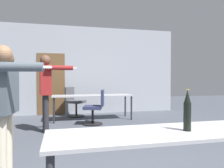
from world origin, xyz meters
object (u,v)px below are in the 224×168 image
person_left_plaid (8,91)px  office_chair_mid_tucked (74,103)px  person_near_casual (46,85)px  beer_bottle (187,111)px  person_center_tall (4,98)px  office_chair_far_left (96,108)px

person_left_plaid → office_chair_mid_tucked: person_left_plaid is taller
person_near_casual → person_left_plaid: bearing=-28.7°
person_near_casual → office_chair_mid_tucked: (0.76, 1.91, -0.61)m
person_near_casual → beer_bottle: (1.42, -3.35, -0.15)m
person_left_plaid → person_center_tall: 0.99m
person_near_casual → office_chair_mid_tucked: bearing=152.0°
person_left_plaid → office_chair_mid_tucked: bearing=164.9°
person_center_tall → person_left_plaid: bearing=-162.9°
person_left_plaid → person_center_tall: bearing=16.0°
person_near_casual → office_chair_far_left: (1.21, 0.54, -0.63)m
person_left_plaid → person_center_tall: person_left_plaid is taller
person_left_plaid → person_near_casual: 1.38m
person_left_plaid → office_chair_far_left: (1.74, 1.81, -0.58)m
person_near_casual → office_chair_far_left: 1.47m
person_left_plaid → office_chair_far_left: size_ratio=1.80×
person_center_tall → beer_bottle: 2.09m
person_center_tall → person_near_casual: person_near_casual is taller
person_near_casual → beer_bottle: person_near_casual is taller
person_center_tall → office_chair_far_left: 3.25m
office_chair_far_left → person_center_tall: bearing=165.8°
person_near_casual → person_center_tall: bearing=-15.5°
office_chair_mid_tucked → office_chair_far_left: bearing=57.9°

